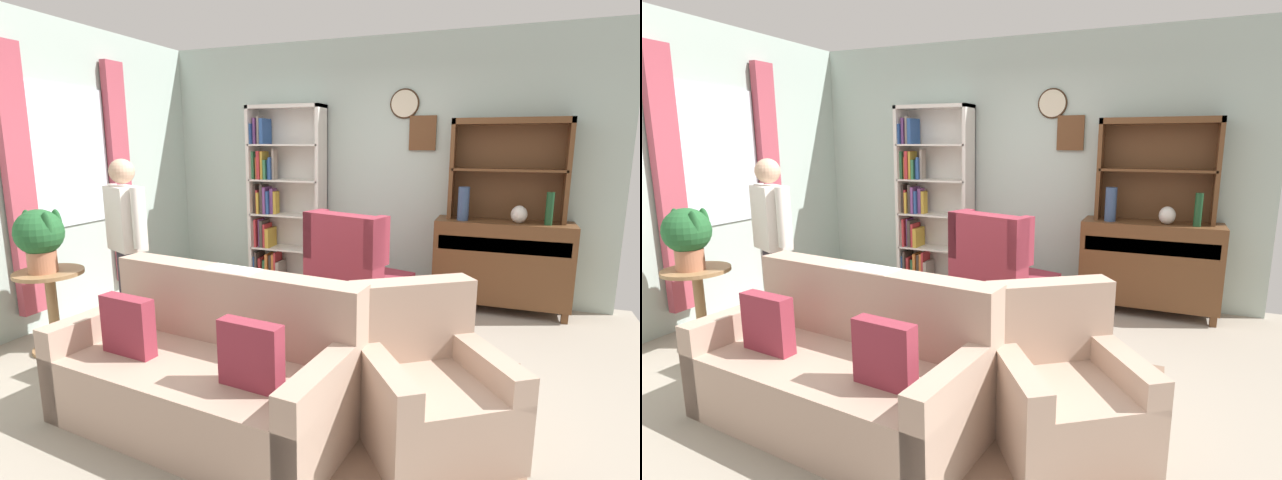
# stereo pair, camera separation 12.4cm
# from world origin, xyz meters

# --- Properties ---
(ground_plane) EXTENTS (5.40, 4.60, 0.02)m
(ground_plane) POSITION_xyz_m (0.00, 0.00, -0.01)
(ground_plane) COLOR #9E9384
(wall_back) EXTENTS (5.00, 0.09, 2.80)m
(wall_back) POSITION_xyz_m (0.00, 2.13, 1.41)
(wall_back) COLOR #ADC1B7
(wall_back) RESTS_ON ground_plane
(wall_left) EXTENTS (0.16, 4.20, 2.80)m
(wall_left) POSITION_xyz_m (-2.52, 0.04, 1.40)
(wall_left) COLOR #ADC1B7
(wall_left) RESTS_ON ground_plane
(area_rug) EXTENTS (2.82, 1.82, 0.01)m
(area_rug) POSITION_xyz_m (0.20, -0.30, 0.00)
(area_rug) COLOR #846651
(area_rug) RESTS_ON ground_plane
(bookshelf) EXTENTS (0.90, 0.30, 2.10)m
(bookshelf) POSITION_xyz_m (-1.06, 1.94, 1.00)
(bookshelf) COLOR silver
(bookshelf) RESTS_ON ground_plane
(sideboard) EXTENTS (1.30, 0.45, 0.92)m
(sideboard) POSITION_xyz_m (1.42, 1.86, 0.51)
(sideboard) COLOR brown
(sideboard) RESTS_ON ground_plane
(sideboard_hutch) EXTENTS (1.10, 0.26, 1.00)m
(sideboard_hutch) POSITION_xyz_m (1.42, 1.97, 1.56)
(sideboard_hutch) COLOR brown
(sideboard_hutch) RESTS_ON sideboard
(vase_tall) EXTENTS (0.11, 0.11, 0.33)m
(vase_tall) POSITION_xyz_m (1.03, 1.78, 1.09)
(vase_tall) COLOR #33476B
(vase_tall) RESTS_ON sideboard
(vase_round) EXTENTS (0.15, 0.15, 0.17)m
(vase_round) POSITION_xyz_m (1.55, 1.79, 1.01)
(vase_round) COLOR beige
(vase_round) RESTS_ON sideboard
(bottle_wine) EXTENTS (0.07, 0.07, 0.31)m
(bottle_wine) POSITION_xyz_m (1.81, 1.77, 1.08)
(bottle_wine) COLOR #194223
(bottle_wine) RESTS_ON sideboard
(couch_floral) EXTENTS (1.88, 1.04, 0.90)m
(couch_floral) POSITION_xyz_m (-0.21, -0.91, 0.31)
(couch_floral) COLOR tan
(couch_floral) RESTS_ON ground_plane
(armchair_floral) EXTENTS (1.06, 1.07, 0.88)m
(armchair_floral) POSITION_xyz_m (1.07, -0.62, 0.29)
(armchair_floral) COLOR tan
(armchair_floral) RESTS_ON ground_plane
(wingback_chair) EXTENTS (0.99, 1.00, 1.05)m
(wingback_chair) POSITION_xyz_m (0.11, 1.10, 0.38)
(wingback_chair) COLOR maroon
(wingback_chair) RESTS_ON ground_plane
(plant_stand) EXTENTS (0.52, 0.52, 0.68)m
(plant_stand) POSITION_xyz_m (-1.96, -0.48, 0.42)
(plant_stand) COLOR #997047
(plant_stand) RESTS_ON ground_plane
(potted_plant_large) EXTENTS (0.36, 0.36, 0.50)m
(potted_plant_large) POSITION_xyz_m (-1.97, -0.52, 0.97)
(potted_plant_large) COLOR #AD6B4C
(potted_plant_large) RESTS_ON plant_stand
(potted_plant_small) EXTENTS (0.19, 0.19, 0.26)m
(potted_plant_small) POSITION_xyz_m (-1.61, -0.61, 0.15)
(potted_plant_small) COLOR #AD6B4C
(potted_plant_small) RESTS_ON ground_plane
(person_reading) EXTENTS (0.51, 0.32, 1.56)m
(person_reading) POSITION_xyz_m (-1.47, -0.13, 0.91)
(person_reading) COLOR #38333D
(person_reading) RESTS_ON ground_plane
(coffee_table) EXTENTS (0.80, 0.50, 0.42)m
(coffee_table) POSITION_xyz_m (0.00, 0.05, 0.35)
(coffee_table) COLOR brown
(coffee_table) RESTS_ON ground_plane
(book_stack) EXTENTS (0.21, 0.14, 0.05)m
(book_stack) POSITION_xyz_m (-0.01, 0.14, 0.44)
(book_stack) COLOR #284C8C
(book_stack) RESTS_ON coffee_table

